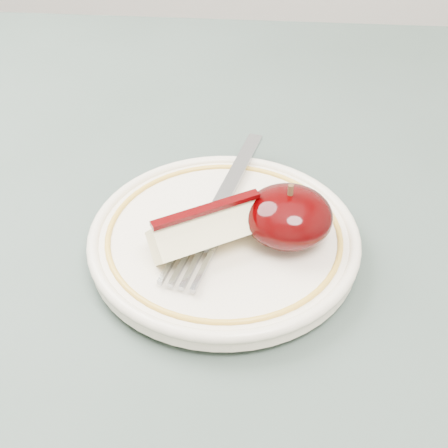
# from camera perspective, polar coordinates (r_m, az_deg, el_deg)

# --- Properties ---
(table) EXTENTS (0.90, 0.90, 0.75)m
(table) POSITION_cam_1_polar(r_m,az_deg,el_deg) (0.54, -10.50, -9.33)
(table) COLOR brown
(table) RESTS_ON ground
(plate) EXTENTS (0.20, 0.20, 0.02)m
(plate) POSITION_cam_1_polar(r_m,az_deg,el_deg) (0.46, -0.00, -1.32)
(plate) COLOR white
(plate) RESTS_ON table
(apple_half) EXTENTS (0.06, 0.06, 0.05)m
(apple_half) POSITION_cam_1_polar(r_m,az_deg,el_deg) (0.45, 5.90, 0.70)
(apple_half) COLOR black
(apple_half) RESTS_ON plate
(apple_wedge) EXTENTS (0.09, 0.07, 0.04)m
(apple_wedge) POSITION_cam_1_polar(r_m,az_deg,el_deg) (0.44, -1.58, -0.52)
(apple_wedge) COLOR #FFF5BB
(apple_wedge) RESTS_ON plate
(fork) EXTENTS (0.06, 0.19, 0.00)m
(fork) POSITION_cam_1_polar(r_m,az_deg,el_deg) (0.48, -0.44, 1.71)
(fork) COLOR gray
(fork) RESTS_ON plate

